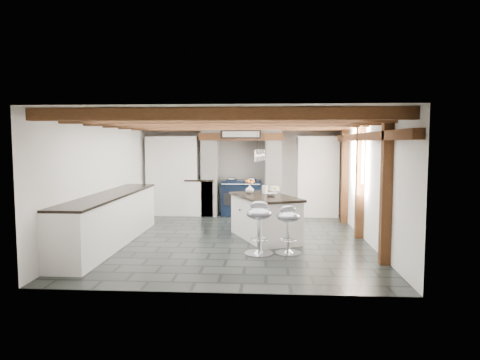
# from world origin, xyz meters

# --- Properties ---
(ground) EXTENTS (6.00, 6.00, 0.00)m
(ground) POSITION_xyz_m (0.00, 0.00, 0.00)
(ground) COLOR black
(ground) RESTS_ON ground
(room_shell) EXTENTS (6.00, 6.03, 6.00)m
(room_shell) POSITION_xyz_m (-0.61, 1.42, 1.07)
(room_shell) COLOR white
(room_shell) RESTS_ON ground
(range_cooker) EXTENTS (1.00, 0.63, 0.99)m
(range_cooker) POSITION_xyz_m (0.00, 2.68, 0.47)
(range_cooker) COLOR black
(range_cooker) RESTS_ON ground
(kitchen_island) EXTENTS (1.48, 1.90, 1.11)m
(kitchen_island) POSITION_xyz_m (0.60, 0.04, 0.43)
(kitchen_island) COLOR white
(kitchen_island) RESTS_ON ground
(bar_stool_near) EXTENTS (0.48, 0.48, 0.80)m
(bar_stool_near) POSITION_xyz_m (0.99, -1.08, 0.50)
(bar_stool_near) COLOR silver
(bar_stool_near) RESTS_ON ground
(bar_stool_far) EXTENTS (0.47, 0.47, 0.88)m
(bar_stool_far) POSITION_xyz_m (0.51, -1.15, 0.55)
(bar_stool_far) COLOR silver
(bar_stool_far) RESTS_ON ground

